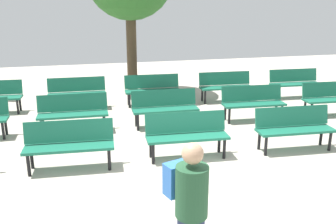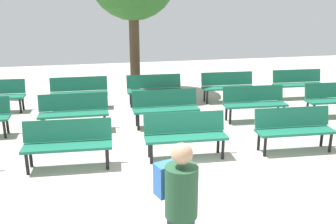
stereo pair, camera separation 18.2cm
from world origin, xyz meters
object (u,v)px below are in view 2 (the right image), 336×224
(bench_r1_c3, at_px, (254,101))
(bench_r2_c1, at_px, (79,91))
(bench_r1_c2, at_px, (165,106))
(bench_r2_c2, at_px, (154,88))
(bench_r0_c3, at_px, (294,127))
(bench_r1_c4, at_px, (335,97))
(bench_r0_c1, at_px, (68,141))
(visitor_with_backpack, at_px, (179,206))
(bench_r2_c4, at_px, (298,82))
(bench_r2_c3, at_px, (228,85))
(bench_r1_c1, at_px, (74,110))
(bench_r0_c2, at_px, (185,132))

(bench_r1_c3, xyz_separation_m, bench_r2_c1, (-4.38, 2.12, 0.00))
(bench_r1_c2, distance_m, bench_r2_c2, 1.94)
(bench_r0_c3, bearing_deg, bench_r1_c4, 42.97)
(bench_r0_c1, relative_size, bench_r2_c2, 1.00)
(bench_r1_c3, height_order, visitor_with_backpack, visitor_with_backpack)
(bench_r1_c2, height_order, bench_r1_c4, same)
(bench_r0_c1, bearing_deg, bench_r0_c3, 1.67)
(bench_r2_c1, xyz_separation_m, visitor_with_backpack, (1.11, -7.25, 0.43))
(bench_r0_c1, xyz_separation_m, bench_r2_c2, (2.32, 3.85, 0.00))
(bench_r0_c3, relative_size, bench_r2_c2, 1.00)
(bench_r1_c2, bearing_deg, bench_r2_c4, 22.13)
(bench_r0_c1, bearing_deg, bench_r2_c3, 43.13)
(bench_r2_c2, bearing_deg, bench_r2_c4, 0.84)
(bench_r0_c3, height_order, bench_r2_c1, same)
(bench_r1_c3, distance_m, bench_r1_c4, 2.25)
(bench_r1_c3, xyz_separation_m, bench_r2_c2, (-2.22, 2.01, 0.00))
(bench_r2_c1, relative_size, visitor_with_backpack, 0.98)
(bench_r1_c4, xyz_separation_m, bench_r2_c1, (-6.62, 2.22, 0.00))
(bench_r1_c1, bearing_deg, bench_r2_c3, 22.55)
(bench_r0_c3, xyz_separation_m, visitor_with_backpack, (-3.20, -3.12, 0.43))
(bench_r1_c2, bearing_deg, bench_r0_c3, -41.44)
(bench_r1_c4, bearing_deg, bench_r1_c2, -178.73)
(bench_r0_c3, distance_m, visitor_with_backpack, 4.49)
(bench_r0_c3, height_order, bench_r1_c4, same)
(bench_r0_c3, relative_size, bench_r1_c2, 1.01)
(visitor_with_backpack, bearing_deg, bench_r0_c1, -86.83)
(bench_r1_c2, bearing_deg, bench_r2_c2, 89.05)
(bench_r0_c2, bearing_deg, bench_r0_c3, -0.39)
(bench_r1_c1, bearing_deg, bench_r0_c3, -24.73)
(bench_r1_c3, distance_m, bench_r2_c3, 1.91)
(bench_r0_c2, xyz_separation_m, bench_r2_c4, (4.65, 3.69, 0.00))
(bench_r1_c2, bearing_deg, visitor_with_backpack, -99.06)
(bench_r2_c1, relative_size, bench_r2_c4, 1.00)
(bench_r1_c3, xyz_separation_m, bench_r2_c3, (0.03, 1.91, 0.00))
(bench_r0_c1, xyz_separation_m, bench_r2_c1, (0.16, 3.96, 0.00))
(bench_r0_c2, distance_m, bench_r1_c3, 2.97)
(bench_r1_c3, relative_size, bench_r2_c1, 1.01)
(bench_r1_c2, height_order, bench_r2_c1, same)
(bench_r1_c3, height_order, bench_r2_c1, same)
(bench_r1_c3, height_order, bench_r1_c4, same)
(bench_r0_c1, xyz_separation_m, bench_r1_c1, (0.06, 2.01, 0.00))
(bench_r2_c1, xyz_separation_m, bench_r2_c2, (2.15, -0.11, 0.00))
(bench_r2_c2, bearing_deg, bench_r0_c3, -58.56)
(bench_r1_c1, bearing_deg, bench_r1_c3, -0.71)
(bench_r0_c2, relative_size, bench_r2_c3, 1.00)
(bench_r0_c1, distance_m, bench_r0_c2, 2.22)
(bench_r1_c2, height_order, bench_r2_c4, same)
(bench_r1_c1, distance_m, bench_r2_c4, 7.01)
(bench_r2_c1, relative_size, bench_r2_c2, 0.99)
(bench_r1_c3, bearing_deg, bench_r2_c1, 157.73)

